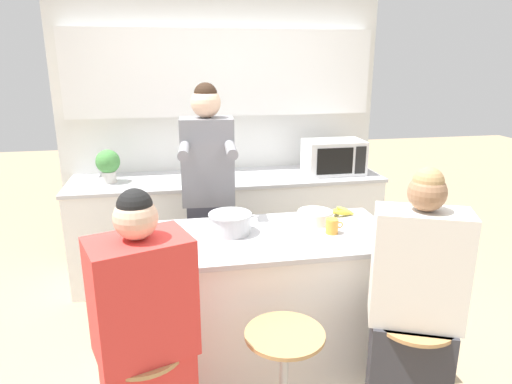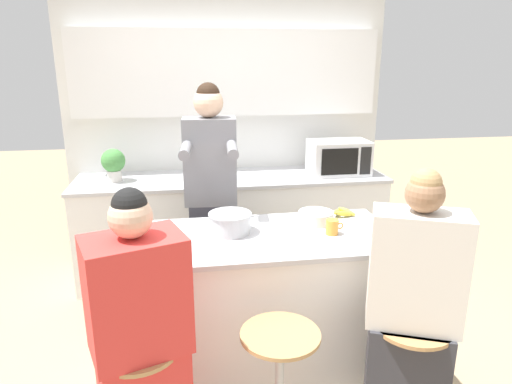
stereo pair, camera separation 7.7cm
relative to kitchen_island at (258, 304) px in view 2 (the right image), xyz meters
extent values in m
plane|color=tan|center=(0.00, 0.00, -0.47)|extent=(16.00, 16.00, 0.00)
cube|color=silver|center=(0.00, 1.81, 0.88)|extent=(2.96, 0.06, 2.70)
cube|color=white|center=(0.00, 1.70, 1.35)|extent=(2.73, 0.16, 0.75)
cube|color=white|center=(0.00, 1.43, -0.02)|extent=(2.73, 0.66, 0.90)
cube|color=#BCBCC1|center=(0.00, 1.43, 0.44)|extent=(2.76, 0.69, 0.03)
cube|color=black|center=(0.00, 0.00, -0.44)|extent=(1.54, 0.63, 0.06)
cube|color=white|center=(0.00, 0.00, 0.01)|extent=(1.62, 0.71, 0.84)
cube|color=#BCBCC1|center=(0.00, 0.00, 0.45)|extent=(1.66, 0.75, 0.03)
cylinder|color=tan|center=(-0.66, -0.66, 0.21)|extent=(0.39, 0.39, 0.02)
cylinder|color=tan|center=(0.00, -0.66, 0.21)|extent=(0.39, 0.39, 0.02)
cylinder|color=#B7BABC|center=(0.66, -0.69, -0.13)|extent=(0.04, 0.04, 0.66)
cylinder|color=tan|center=(0.66, -0.69, 0.21)|extent=(0.39, 0.39, 0.02)
cube|color=#383842|center=(-0.24, 0.68, 0.00)|extent=(0.33, 0.24, 0.94)
cube|color=slate|center=(-0.24, 0.68, 0.77)|extent=(0.39, 0.25, 0.62)
cylinder|color=slate|center=(-0.41, 0.41, 0.91)|extent=(0.09, 0.34, 0.07)
cylinder|color=slate|center=(-0.10, 0.39, 0.91)|extent=(0.09, 0.34, 0.07)
sphere|color=#DBB293|center=(-0.24, 0.68, 1.19)|extent=(0.22, 0.22, 0.21)
sphere|color=black|center=(-0.24, 0.68, 1.24)|extent=(0.17, 0.17, 0.16)
cube|color=red|center=(-0.65, -0.68, 0.49)|extent=(0.49, 0.41, 0.54)
sphere|color=#DBB293|center=(-0.65, -0.68, 0.86)|extent=(0.23, 0.23, 0.18)
sphere|color=black|center=(-0.65, -0.68, 0.91)|extent=(0.19, 0.19, 0.15)
cube|color=#333338|center=(0.65, -0.68, -0.12)|extent=(0.47, 0.40, 0.70)
cube|color=silver|center=(0.65, -0.68, 0.51)|extent=(0.49, 0.37, 0.58)
sphere|color=#936B4C|center=(0.65, -0.68, 0.89)|extent=(0.23, 0.23, 0.18)
sphere|color=#A37F51|center=(0.65, -0.68, 0.94)|extent=(0.19, 0.19, 0.14)
cylinder|color=#B7BABC|center=(-0.16, 0.07, 0.52)|extent=(0.25, 0.25, 0.12)
cylinder|color=#B7BABC|center=(-0.16, 0.07, 0.58)|extent=(0.26, 0.26, 0.01)
cylinder|color=#B7BABC|center=(-0.31, 0.07, 0.56)|extent=(0.05, 0.01, 0.01)
cylinder|color=#B7BABC|center=(-0.01, 0.07, 0.56)|extent=(0.05, 0.01, 0.01)
cylinder|color=silver|center=(0.40, 0.16, 0.50)|extent=(0.22, 0.22, 0.08)
cylinder|color=white|center=(-0.64, -0.26, 0.51)|extent=(0.08, 0.08, 0.09)
torus|color=white|center=(-0.59, -0.26, 0.51)|extent=(0.04, 0.01, 0.04)
cylinder|color=orange|center=(0.44, -0.05, 0.51)|extent=(0.08, 0.08, 0.09)
torus|color=orange|center=(0.49, -0.05, 0.51)|extent=(0.04, 0.01, 0.04)
ellipsoid|color=yellow|center=(0.62, 0.23, 0.49)|extent=(0.14, 0.05, 0.06)
ellipsoid|color=yellow|center=(0.58, 0.27, 0.49)|extent=(0.11, 0.13, 0.06)
ellipsoid|color=yellow|center=(0.65, 0.27, 0.49)|extent=(0.12, 0.12, 0.06)
cube|color=white|center=(0.97, 1.39, 0.61)|extent=(0.53, 0.33, 0.31)
cube|color=black|center=(0.92, 1.22, 0.61)|extent=(0.33, 0.01, 0.23)
cube|color=black|center=(1.16, 1.22, 0.61)|extent=(0.10, 0.01, 0.25)
cylinder|color=beige|center=(-1.02, 1.43, 0.51)|extent=(0.12, 0.12, 0.10)
sphere|color=#478942|center=(-1.02, 1.43, 0.64)|extent=(0.20, 0.20, 0.20)
camera|label=1|loc=(-0.49, -2.50, 1.49)|focal=32.00mm
camera|label=2|loc=(-0.41, -2.51, 1.49)|focal=32.00mm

